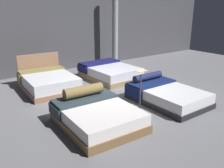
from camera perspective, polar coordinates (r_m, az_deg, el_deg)
name	(u,v)px	position (r m, az deg, el deg)	size (l,w,h in m)	color
ground_plane	(110,99)	(7.12, -0.37, -3.57)	(18.00, 18.00, 0.02)	slate
showroom_back_wall	(53,29)	(10.16, -13.93, 12.64)	(18.00, 0.06, 3.50)	#47474C
bed_0	(97,115)	(5.52, -3.66, -7.31)	(1.66, 1.97, 0.78)	brown
bed_1	(166,94)	(6.98, 12.72, -2.41)	(1.48, 2.12, 0.68)	black
bed_2	(49,82)	(8.06, -14.85, 0.48)	(1.65, 2.02, 1.05)	#926A50
bed_3	(110,72)	(9.05, -0.54, 2.86)	(1.70, 2.15, 0.54)	#907752
price_sign	(140,97)	(6.04, 6.67, -3.12)	(0.28, 0.24, 1.13)	#3F3F44
support_pillar	(115,27)	(10.78, 0.72, 13.43)	(0.26, 0.26, 3.50)	#99999E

